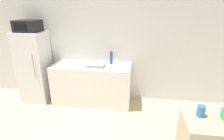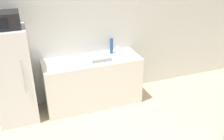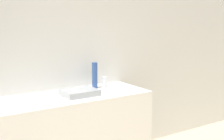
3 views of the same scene
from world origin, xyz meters
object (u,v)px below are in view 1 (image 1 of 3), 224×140
object	(u,v)px
bottle_short	(116,62)
refrigerator	(35,67)
jar	(201,111)
bottle_tall	(111,58)
microwave	(28,26)

from	to	relation	value
bottle_short	refrigerator	bearing A→B (deg)	-175.81
refrigerator	jar	xyz separation A→B (m)	(2.97, -1.92, 0.36)
bottle_tall	bottle_short	bearing A→B (deg)	-10.89
refrigerator	jar	distance (m)	3.56
refrigerator	bottle_short	bearing A→B (deg)	4.19
microwave	bottle_tall	size ratio (longest dim) A/B	1.71
refrigerator	jar	world-z (taller)	refrigerator
microwave	jar	bearing A→B (deg)	-32.89
refrigerator	bottle_tall	bearing A→B (deg)	5.16
refrigerator	bottle_short	size ratio (longest dim) A/B	13.34
bottle_tall	bottle_short	world-z (taller)	bottle_tall
microwave	jar	world-z (taller)	microwave
bottle_short	jar	size ratio (longest dim) A/B	1.03
refrigerator	microwave	world-z (taller)	microwave
bottle_tall	bottle_short	size ratio (longest dim) A/B	2.43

